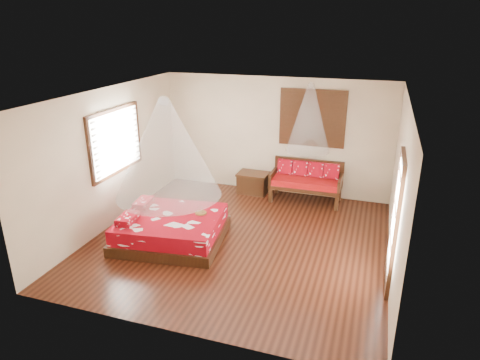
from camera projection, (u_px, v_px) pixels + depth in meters
The scene contains 10 objects.
room at pixel (240, 172), 7.80m from camera, with size 5.54×5.54×2.84m.
bed at pixel (171, 228), 8.21m from camera, with size 2.15×1.99×0.63m.
daybed at pixel (307, 179), 9.97m from camera, with size 1.64×0.73×0.94m.
storage_chest at pixel (253, 183), 10.51m from camera, with size 0.75×0.56×0.51m.
shutter_panel at pixel (312, 118), 9.79m from camera, with size 1.52×0.06×1.32m.
window_left at pixel (116, 141), 8.67m from camera, with size 0.10×1.74×1.34m.
glazed_door at pixel (394, 223), 6.58m from camera, with size 0.08×1.02×2.16m.
wine_tray at pixel (201, 211), 8.23m from camera, with size 0.22×0.22×0.18m.
mosquito_net_main at pixel (166, 148), 7.65m from camera, with size 1.94×1.94×1.80m, color silver.
mosquito_net_daybed at pixel (309, 118), 9.34m from camera, with size 0.97×0.97×1.50m, color silver.
Camera 1 is at (2.32, -6.98, 3.99)m, focal length 32.00 mm.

